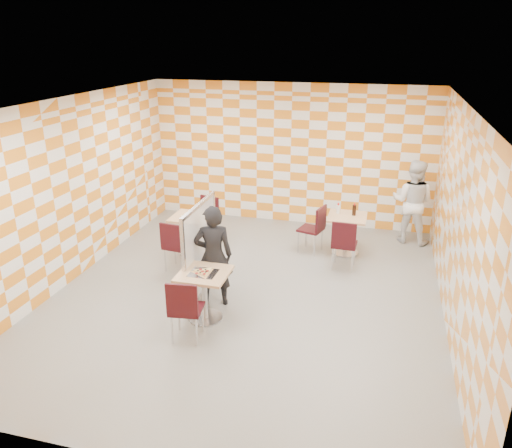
{
  "coord_description": "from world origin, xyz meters",
  "views": [
    {
      "loc": [
        1.94,
        -6.8,
        3.91
      ],
      "look_at": [
        0.1,
        0.2,
        1.15
      ],
      "focal_mm": 35.0,
      "sensor_mm": 36.0,
      "label": 1
    }
  ],
  "objects_px": {
    "main_table": "(204,288)",
    "man_dark": "(213,256)",
    "chair_second_side": "(315,226)",
    "chair_main_front": "(185,306)",
    "partition": "(200,250)",
    "sport_bottle": "(338,209)",
    "empty_table": "(191,228)",
    "chair_empty_near": "(175,243)",
    "chair_second_front": "(344,241)",
    "man_white": "(412,202)",
    "second_table": "(347,228)",
    "soda_bottle": "(354,210)",
    "chair_empty_far": "(207,216)"
  },
  "relations": [
    {
      "from": "chair_main_front",
      "to": "chair_empty_far",
      "type": "height_order",
      "value": "same"
    },
    {
      "from": "chair_empty_near",
      "to": "empty_table",
      "type": "bearing_deg",
      "value": 91.18
    },
    {
      "from": "main_table",
      "to": "partition",
      "type": "bearing_deg",
      "value": 114.6
    },
    {
      "from": "man_dark",
      "to": "chair_empty_near",
      "type": "bearing_deg",
      "value": -60.71
    },
    {
      "from": "empty_table",
      "to": "chair_empty_near",
      "type": "height_order",
      "value": "chair_empty_near"
    },
    {
      "from": "partition",
      "to": "second_table",
      "type": "bearing_deg",
      "value": 47.75
    },
    {
      "from": "chair_second_side",
      "to": "chair_main_front",
      "type": "bearing_deg",
      "value": -110.04
    },
    {
      "from": "chair_second_front",
      "to": "chair_second_side",
      "type": "relative_size",
      "value": 1.0
    },
    {
      "from": "empty_table",
      "to": "chair_main_front",
      "type": "relative_size",
      "value": 0.81
    },
    {
      "from": "chair_empty_far",
      "to": "empty_table",
      "type": "bearing_deg",
      "value": -97.83
    },
    {
      "from": "partition",
      "to": "sport_bottle",
      "type": "height_order",
      "value": "partition"
    },
    {
      "from": "chair_second_front",
      "to": "partition",
      "type": "xyz_separation_m",
      "value": [
        -2.08,
        -1.52,
        0.25
      ]
    },
    {
      "from": "empty_table",
      "to": "man_white",
      "type": "xyz_separation_m",
      "value": [
        3.99,
        1.67,
        0.33
      ]
    },
    {
      "from": "chair_main_front",
      "to": "man_white",
      "type": "bearing_deg",
      "value": 56.02
    },
    {
      "from": "second_table",
      "to": "chair_main_front",
      "type": "bearing_deg",
      "value": -117.29
    },
    {
      "from": "sport_bottle",
      "to": "soda_bottle",
      "type": "bearing_deg",
      "value": -7.83
    },
    {
      "from": "partition",
      "to": "sport_bottle",
      "type": "xyz_separation_m",
      "value": [
        1.87,
        2.38,
        0.05
      ]
    },
    {
      "from": "chair_main_front",
      "to": "man_white",
      "type": "height_order",
      "value": "man_white"
    },
    {
      "from": "main_table",
      "to": "empty_table",
      "type": "relative_size",
      "value": 1.0
    },
    {
      "from": "main_table",
      "to": "chair_empty_far",
      "type": "distance_m",
      "value": 2.92
    },
    {
      "from": "chair_second_side",
      "to": "man_dark",
      "type": "bearing_deg",
      "value": -117.69
    },
    {
      "from": "sport_bottle",
      "to": "soda_bottle",
      "type": "relative_size",
      "value": 0.87
    },
    {
      "from": "sport_bottle",
      "to": "partition",
      "type": "bearing_deg",
      "value": -128.13
    },
    {
      "from": "partition",
      "to": "man_dark",
      "type": "height_order",
      "value": "man_dark"
    },
    {
      "from": "partition",
      "to": "sport_bottle",
      "type": "distance_m",
      "value": 3.02
    },
    {
      "from": "man_dark",
      "to": "sport_bottle",
      "type": "distance_m",
      "value": 3.0
    },
    {
      "from": "main_table",
      "to": "chair_second_front",
      "type": "xyz_separation_m",
      "value": [
        1.79,
        2.15,
        0.04
      ]
    },
    {
      "from": "chair_empty_far",
      "to": "main_table",
      "type": "bearing_deg",
      "value": -70.76
    },
    {
      "from": "chair_main_front",
      "to": "soda_bottle",
      "type": "distance_m",
      "value": 4.08
    },
    {
      "from": "chair_empty_far",
      "to": "sport_bottle",
      "type": "distance_m",
      "value": 2.57
    },
    {
      "from": "chair_empty_near",
      "to": "man_dark",
      "type": "xyz_separation_m",
      "value": [
        1.01,
        -0.87,
        0.25
      ]
    },
    {
      "from": "empty_table",
      "to": "chair_main_front",
      "type": "bearing_deg",
      "value": -70.14
    },
    {
      "from": "chair_second_side",
      "to": "man_white",
      "type": "distance_m",
      "value": 2.05
    },
    {
      "from": "second_table",
      "to": "chair_second_front",
      "type": "bearing_deg",
      "value": -88.3
    },
    {
      "from": "partition",
      "to": "main_table",
      "type": "bearing_deg",
      "value": -65.4
    },
    {
      "from": "chair_empty_far",
      "to": "second_table",
      "type": "bearing_deg",
      "value": 2.74
    },
    {
      "from": "chair_empty_near",
      "to": "main_table",
      "type": "bearing_deg",
      "value": -52.44
    },
    {
      "from": "main_table",
      "to": "chair_second_front",
      "type": "height_order",
      "value": "chair_second_front"
    },
    {
      "from": "chair_second_front",
      "to": "sport_bottle",
      "type": "bearing_deg",
      "value": 103.72
    },
    {
      "from": "second_table",
      "to": "sport_bottle",
      "type": "height_order",
      "value": "sport_bottle"
    },
    {
      "from": "chair_main_front",
      "to": "partition",
      "type": "relative_size",
      "value": 0.6
    },
    {
      "from": "chair_empty_near",
      "to": "partition",
      "type": "distance_m",
      "value": 1.06
    },
    {
      "from": "main_table",
      "to": "sport_bottle",
      "type": "xyz_separation_m",
      "value": [
        1.58,
        3.01,
        0.33
      ]
    },
    {
      "from": "main_table",
      "to": "second_table",
      "type": "xyz_separation_m",
      "value": [
        1.76,
        2.89,
        0.0
      ]
    },
    {
      "from": "chair_main_front",
      "to": "empty_table",
      "type": "bearing_deg",
      "value": 109.86
    },
    {
      "from": "chair_main_front",
      "to": "soda_bottle",
      "type": "relative_size",
      "value": 4.02
    },
    {
      "from": "chair_second_front",
      "to": "man_white",
      "type": "relative_size",
      "value": 0.55
    },
    {
      "from": "empty_table",
      "to": "man_white",
      "type": "distance_m",
      "value": 4.34
    },
    {
      "from": "main_table",
      "to": "man_dark",
      "type": "distance_m",
      "value": 0.55
    },
    {
      "from": "second_table",
      "to": "soda_bottle",
      "type": "xyz_separation_m",
      "value": [
        0.11,
        0.08,
        0.34
      ]
    }
  ]
}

